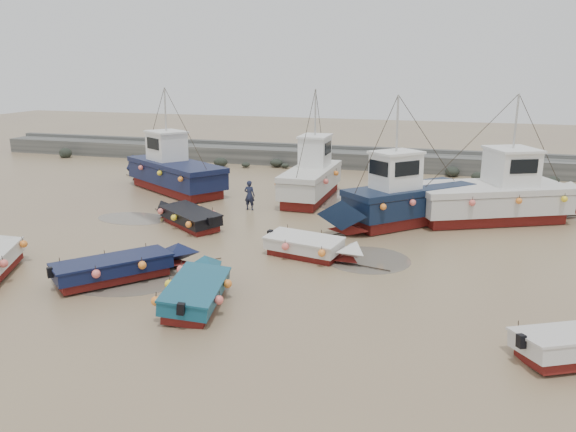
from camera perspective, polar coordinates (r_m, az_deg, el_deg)
name	(u,v)px	position (r m, az deg, el deg)	size (l,w,h in m)	color
ground	(242,262)	(22.49, -4.69, -4.69)	(120.00, 120.00, 0.00)	#8B7A55
seawall	(347,159)	(42.95, 5.99, 5.77)	(60.00, 4.92, 1.50)	#60605B
puddle_a	(118,276)	(21.89, -16.86, -5.89)	(5.04, 5.04, 0.01)	#625A4D
puddle_b	(367,260)	(22.91, 8.08, -4.41)	(3.47, 3.47, 0.01)	#625A4D
puddle_c	(133,218)	(29.67, -15.46, -0.24)	(3.84, 3.84, 0.01)	#625A4D
puddle_d	(363,201)	(32.43, 7.63, 1.48)	(6.04, 6.04, 0.01)	#625A4D
dinghy_1	(123,265)	(21.46, -16.44, -4.75)	(4.93, 5.41, 1.43)	maroon
dinghy_2	(197,286)	(18.88, -9.22, -7.05)	(2.43, 5.69, 1.43)	maroon
dinghy_4	(187,214)	(27.76, -10.21, 0.18)	(5.30, 4.15, 1.43)	maroon
dinghy_5	(312,245)	(22.75, 2.48, -2.92)	(5.29, 2.44, 1.43)	maroon
cabin_boat_0	(170,169)	(35.52, -11.86, 4.67)	(9.77, 6.92, 6.22)	maroon
cabin_boat_1	(314,175)	(32.80, 2.62, 4.19)	(2.76, 9.52, 6.22)	maroon
cabin_boat_2	(399,198)	(27.62, 11.25, 1.79)	(7.68, 7.62, 6.22)	maroon
cabin_boat_3	(501,195)	(29.93, 20.83, 2.04)	(10.30, 6.59, 6.22)	maroon
person	(250,210)	(30.35, -3.90, 0.62)	(0.59, 0.39, 1.62)	#191E34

